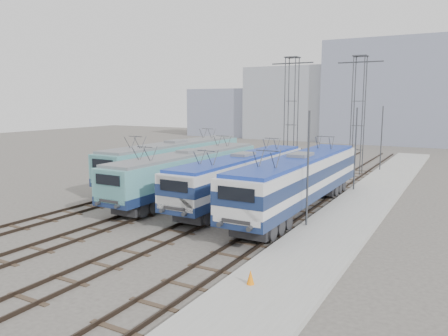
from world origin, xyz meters
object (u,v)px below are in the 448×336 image
Objects in this scene: catenary_tower_west at (291,109)px; locomotive_center_right at (242,174)px; locomotive_center_left at (188,170)px; mast_front at (308,172)px; locomotive_far_right at (299,178)px; safety_cone at (250,277)px; catenary_tower_east at (358,110)px; locomotive_far_left at (175,159)px; mast_rear at (381,140)px; mast_mid at (355,151)px.

locomotive_center_right is at bearing -81.91° from catenary_tower_west.
mast_front is (10.85, -3.69, 1.30)m from locomotive_center_left.
locomotive_far_right is at bearing -4.60° from locomotive_center_right.
mast_front is (8.60, -20.00, -3.14)m from catenary_tower_west.
safety_cone is (0.79, -9.15, -2.90)m from mast_front.
locomotive_far_left is at bearing -133.94° from catenary_tower_east.
locomotive_center_left is 17.40m from safety_cone.
mast_rear is (15.35, 15.75, 1.20)m from locomotive_far_left.
mast_mid reaches higher than safety_cone.
locomotive_far_right is at bearing 0.75° from locomotive_center_left.
mast_front is 24.00m from mast_rear.
locomotive_center_right is 4.52m from locomotive_far_right.
mast_rear is (8.60, 4.00, -3.14)m from catenary_tower_west.
mast_mid reaches higher than locomotive_center_right.
mast_front and mast_rear have the same top height.
locomotive_far_left is at bearing 155.59° from locomotive_center_right.
catenary_tower_west reaches higher than locomotive_far_right.
catenary_tower_west reaches higher than locomotive_center_left.
mast_mid is at bearing 13.72° from locomotive_far_left.
locomotive_far_left is at bearing 134.60° from locomotive_center_left.
locomotive_center_left is at bearing -115.54° from catenary_tower_east.
mast_rear is (2.10, 2.00, -3.14)m from catenary_tower_east.
locomotive_far_left reaches higher than safety_cone.
safety_cone is at bearing -85.10° from mast_front.
mast_rear reaches higher than safety_cone.
locomotive_center_right is at bearing 146.72° from mast_front.
mast_mid is at bearing 92.13° from safety_cone.
mast_mid is 12.00m from mast_rear.
locomotive_far_right is (13.50, -4.45, 0.09)m from locomotive_far_left.
locomotive_center_right is at bearing -24.41° from locomotive_far_left.
safety_cone is at bearing -72.15° from catenary_tower_west.
catenary_tower_west is at bearing 98.09° from locomotive_center_right.
locomotive_center_right is at bearing -103.41° from catenary_tower_east.
locomotive_center_right is 18.85m from catenary_tower_east.
safety_cone is at bearing -78.51° from locomotive_far_right.
safety_cone is at bearing -87.87° from mast_mid.
safety_cone is at bearing -88.64° from mast_rear.
catenary_tower_west is 6.80m from catenary_tower_east.
locomotive_center_right is 10.16m from mast_mid.
locomotive_far_left reaches higher than locomotive_center_left.
catenary_tower_east reaches higher than mast_rear.
locomotive_center_left is 2.52× the size of mast_front.
mast_front is at bearing -28.26° from locomotive_far_left.
catenary_tower_east reaches higher than safety_cone.
mast_rear is at bearing 45.73° from locomotive_far_left.
locomotive_far_left is 1.05× the size of locomotive_center_left.
locomotive_center_left is 29.80× the size of safety_cone.
safety_cone is at bearing -61.82° from locomotive_center_right.
mast_front reaches higher than safety_cone.
locomotive_center_left reaches higher than locomotive_center_right.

